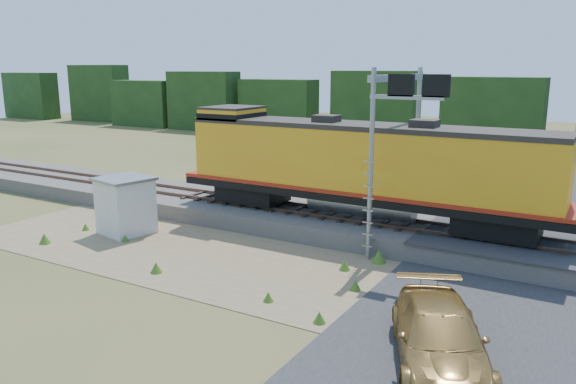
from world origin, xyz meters
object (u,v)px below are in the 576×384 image
Objects in this scene: car at (440,338)px; signal_gantry at (401,115)px; shed at (126,205)px; locomotive at (357,165)px.

signal_gantry is at bearing 92.74° from car.
car is (15.73, -4.47, -0.54)m from shed.
shed is at bearing 140.86° from car.
signal_gantry is (2.19, -0.68, 2.35)m from locomotive.
locomotive is 11.80m from car.
shed is at bearing -151.21° from locomotive.
shed is (-9.21, -5.06, -1.92)m from locomotive.
car is (4.32, -8.85, -4.82)m from signal_gantry.
locomotive reaches higher than car.
shed is 0.35× the size of signal_gantry.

